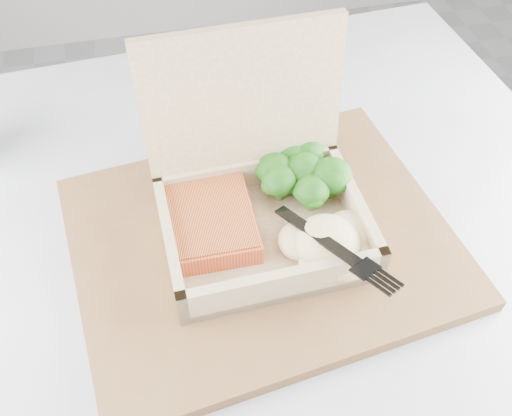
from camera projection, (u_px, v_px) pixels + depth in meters
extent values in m
cube|color=#A9ACB3|center=(240.00, 299.00, 0.58)|extent=(0.94, 0.94, 0.03)
cube|color=brown|center=(262.00, 241.00, 0.59)|extent=(0.42, 0.35, 0.02)
cube|color=tan|center=(264.00, 237.00, 0.58)|extent=(0.20, 0.16, 0.01)
cube|color=tan|center=(170.00, 246.00, 0.55)|extent=(0.01, 0.15, 0.04)
cube|color=tan|center=(354.00, 208.00, 0.58)|extent=(0.01, 0.15, 0.04)
cube|color=tan|center=(285.00, 286.00, 0.52)|extent=(0.20, 0.02, 0.04)
cube|color=tan|center=(247.00, 176.00, 0.62)|extent=(0.20, 0.02, 0.04)
cube|color=tan|center=(243.00, 100.00, 0.55)|extent=(0.20, 0.03, 0.15)
cube|color=#DB512B|center=(209.00, 219.00, 0.58)|extent=(0.09, 0.11, 0.02)
ellipsoid|color=#C7BB81|center=(328.00, 241.00, 0.55)|extent=(0.10, 0.09, 0.04)
cube|color=black|center=(279.00, 200.00, 0.57)|extent=(0.06, 0.10, 0.03)
cube|color=black|center=(335.00, 252.00, 0.52)|extent=(0.04, 0.05, 0.01)
cube|color=silver|center=(190.00, 121.00, 0.73)|extent=(0.10, 0.16, 0.00)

